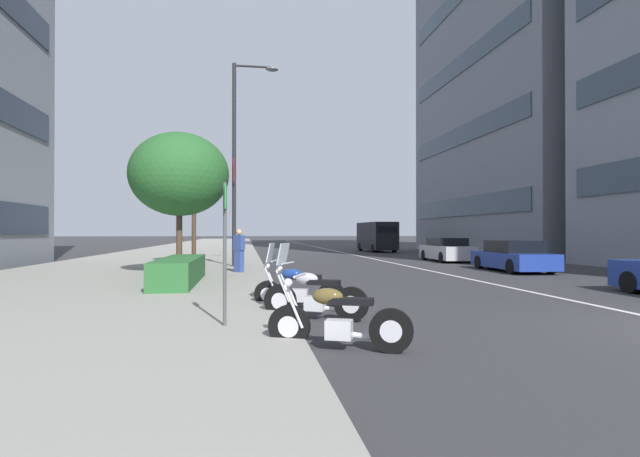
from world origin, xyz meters
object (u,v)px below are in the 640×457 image
street_lamp_with_banners (240,149)px  motorcycle_far_end_row (337,321)px  motorcycle_second_in_row (313,297)px  street_tree_near_plaza_corner (179,174)px  motorcycle_under_tarp (297,289)px  delivery_van_ahead (377,236)px  street_tree_far_plaza (194,181)px  car_lead_in_lane (513,257)px  car_following_behind (447,250)px  parking_sign_by_curb (225,239)px  pedestrian_on_plaza (239,250)px

street_lamp_with_banners → motorcycle_far_end_row: bearing=-174.2°
motorcycle_second_in_row → street_lamp_with_banners: (13.06, 1.58, 5.12)m
street_tree_near_plaza_corner → street_lamp_with_banners: bearing=-28.5°
street_tree_near_plaza_corner → motorcycle_far_end_row: bearing=-161.9°
motorcycle_second_in_row → street_tree_near_plaza_corner: 10.38m
motorcycle_under_tarp → delivery_van_ahead: (30.26, -10.29, 0.95)m
motorcycle_under_tarp → street_tree_far_plaza: size_ratio=0.38×
street_tree_far_plaza → car_lead_in_lane: bearing=-109.3°
street_lamp_with_banners → street_tree_near_plaza_corner: bearing=151.5°
car_following_behind → street_tree_far_plaza: 14.87m
car_lead_in_lane → parking_sign_by_curb: parking_sign_by_curb is taller
motorcycle_far_end_row → car_following_behind: 22.42m
car_lead_in_lane → motorcycle_far_end_row: bearing=143.3°
street_tree_near_plaza_corner → motorcycle_under_tarp: bearing=-154.8°
car_following_behind → street_tree_far_plaza: bearing=101.5°
parking_sign_by_curb → street_tree_near_plaza_corner: 10.65m
street_lamp_with_banners → street_tree_near_plaza_corner: street_lamp_with_banners is taller
car_following_behind → street_lamp_with_banners: (-4.33, 11.98, 4.91)m
car_lead_in_lane → street_lamp_with_banners: 13.20m
motorcycle_far_end_row → motorcycle_second_in_row: motorcycle_second_in_row is taller
car_lead_in_lane → pedestrian_on_plaza: pedestrian_on_plaza is taller
parking_sign_by_curb → motorcycle_under_tarp: bearing=-30.3°
motorcycle_under_tarp → pedestrian_on_plaza: (8.32, 1.41, 0.56)m
motorcycle_second_in_row → motorcycle_under_tarp: 1.43m
motorcycle_second_in_row → car_following_behind: size_ratio=0.42×
motorcycle_second_in_row → parking_sign_by_curb: size_ratio=0.82×
motorcycle_under_tarp → pedestrian_on_plaza: pedestrian_on_plaza is taller
street_lamp_with_banners → motorcycle_second_in_row: bearing=-173.1°
car_lead_in_lane → street_tree_near_plaza_corner: size_ratio=0.87×
motorcycle_under_tarp → street_tree_near_plaza_corner: 9.11m
parking_sign_by_curb → pedestrian_on_plaza: bearing=-0.5°
car_following_behind → street_tree_near_plaza_corner: 16.73m
street_tree_near_plaza_corner → pedestrian_on_plaza: 3.67m
car_lead_in_lane → parking_sign_by_curb: bearing=135.9°
motorcycle_far_end_row → car_following_behind: bearing=-96.0°
car_following_behind → street_lamp_with_banners: street_lamp_with_banners is taller
motorcycle_under_tarp → street_tree_far_plaza: (13.72, 3.69, 3.85)m
motorcycle_under_tarp → car_lead_in_lane: size_ratio=0.44×
motorcycle_second_in_row → pedestrian_on_plaza: (9.75, 1.56, 0.55)m
delivery_van_ahead → pedestrian_on_plaza: 24.87m
car_following_behind → street_tree_far_plaza: (-2.25, 14.25, 3.62)m
delivery_van_ahead → street_lamp_with_banners: size_ratio=0.65×
motorcycle_under_tarp → parking_sign_by_curb: (-2.57, 1.50, 1.17)m
motorcycle_far_end_row → street_lamp_with_banners: street_lamp_with_banners is taller
car_following_behind → parking_sign_by_curb: (-18.53, 12.06, 0.94)m
street_tree_far_plaza → pedestrian_on_plaza: (-5.40, -2.28, -3.28)m
motorcycle_far_end_row → street_lamp_with_banners: bearing=-62.6°
motorcycle_far_end_row → car_following_behind: car_following_behind is taller
street_tree_far_plaza → pedestrian_on_plaza: bearing=-157.1°
street_lamp_with_banners → pedestrian_on_plaza: street_lamp_with_banners is taller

